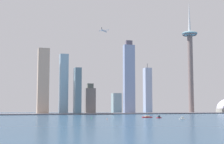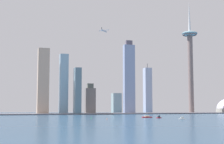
{
  "view_description": "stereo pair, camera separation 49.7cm",
  "coord_description": "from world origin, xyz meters",
  "px_view_note": "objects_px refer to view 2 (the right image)",
  "views": [
    {
      "loc": [
        -186.04,
        -305.35,
        18.99
      ],
      "look_at": [
        50.69,
        450.74,
        99.83
      ],
      "focal_mm": 53.66,
      "sensor_mm": 36.0,
      "label": 1
    },
    {
      "loc": [
        -185.57,
        -305.5,
        18.99
      ],
      "look_at": [
        50.69,
        450.74,
        99.83
      ],
      "focal_mm": 53.66,
      "sensor_mm": 36.0,
      "label": 2
    }
  ],
  "objects_px": {
    "observation_tower": "(190,56)",
    "boat_1": "(182,119)",
    "boat_2": "(159,117)",
    "channel_buoy_1": "(107,119)",
    "skyscraper_4": "(148,90)",
    "airplane": "(104,31)",
    "skyscraper_1": "(116,103)",
    "boat_0": "(147,117)",
    "skyscraper_0": "(64,84)",
    "skyscraper_6": "(90,100)",
    "skyscraper_7": "(43,81)",
    "channel_buoy_0": "(91,118)",
    "skyscraper_3": "(129,78)",
    "skyscraper_2": "(77,91)"
  },
  "relations": [
    {
      "from": "skyscraper_0",
      "to": "skyscraper_7",
      "type": "height_order",
      "value": "skyscraper_7"
    },
    {
      "from": "boat_0",
      "to": "boat_2",
      "type": "xyz_separation_m",
      "value": [
        9.22,
        -25.71,
        0.21
      ]
    },
    {
      "from": "skyscraper_0",
      "to": "skyscraper_4",
      "type": "xyz_separation_m",
      "value": [
        244.39,
        73.93,
        -7.99
      ]
    },
    {
      "from": "observation_tower",
      "to": "boat_1",
      "type": "relative_size",
      "value": 31.85
    },
    {
      "from": "observation_tower",
      "to": "skyscraper_0",
      "type": "distance_m",
      "value": 352.37
    },
    {
      "from": "boat_0",
      "to": "channel_buoy_0",
      "type": "xyz_separation_m",
      "value": [
        -99.32,
        -18.84,
        0.2
      ]
    },
    {
      "from": "skyscraper_0",
      "to": "channel_buoy_0",
      "type": "height_order",
      "value": "skyscraper_0"
    },
    {
      "from": "observation_tower",
      "to": "boat_2",
      "type": "xyz_separation_m",
      "value": [
        -236.55,
        -299.59,
        -150.82
      ]
    },
    {
      "from": "channel_buoy_0",
      "to": "channel_buoy_1",
      "type": "xyz_separation_m",
      "value": [
        15.29,
        -32.03,
        -0.47
      ]
    },
    {
      "from": "skyscraper_1",
      "to": "boat_1",
      "type": "relative_size",
      "value": 5.47
    },
    {
      "from": "boat_1",
      "to": "skyscraper_6",
      "type": "bearing_deg",
      "value": 115.9
    },
    {
      "from": "skyscraper_0",
      "to": "channel_buoy_0",
      "type": "relative_size",
      "value": 47.93
    },
    {
      "from": "skyscraper_1",
      "to": "skyscraper_7",
      "type": "distance_m",
      "value": 209.28
    },
    {
      "from": "skyscraper_4",
      "to": "airplane",
      "type": "bearing_deg",
      "value": -148.27
    },
    {
      "from": "skyscraper_1",
      "to": "skyscraper_2",
      "type": "bearing_deg",
      "value": -144.11
    },
    {
      "from": "skyscraper_3",
      "to": "channel_buoy_0",
      "type": "bearing_deg",
      "value": -120.04
    },
    {
      "from": "airplane",
      "to": "skyscraper_1",
      "type": "bearing_deg",
      "value": 8.79
    },
    {
      "from": "skyscraper_3",
      "to": "boat_1",
      "type": "distance_m",
      "value": 376.86
    },
    {
      "from": "boat_1",
      "to": "boat_0",
      "type": "bearing_deg",
      "value": 119.39
    },
    {
      "from": "skyscraper_2",
      "to": "channel_buoy_0",
      "type": "relative_size",
      "value": 36.06
    },
    {
      "from": "skyscraper_4",
      "to": "skyscraper_6",
      "type": "distance_m",
      "value": 184.63
    },
    {
      "from": "channel_buoy_1",
      "to": "boat_2",
      "type": "bearing_deg",
      "value": 15.1
    },
    {
      "from": "skyscraper_7",
      "to": "boat_1",
      "type": "height_order",
      "value": "skyscraper_7"
    },
    {
      "from": "skyscraper_6",
      "to": "channel_buoy_1",
      "type": "distance_m",
      "value": 342.85
    },
    {
      "from": "skyscraper_6",
      "to": "channel_buoy_1",
      "type": "relative_size",
      "value": 37.36
    },
    {
      "from": "skyscraper_4",
      "to": "observation_tower",
      "type": "bearing_deg",
      "value": -32.83
    },
    {
      "from": "skyscraper_1",
      "to": "skyscraper_7",
      "type": "relative_size",
      "value": 0.35
    },
    {
      "from": "observation_tower",
      "to": "boat_0",
      "type": "relative_size",
      "value": 17.9
    },
    {
      "from": "observation_tower",
      "to": "boat_1",
      "type": "xyz_separation_m",
      "value": [
        -230.01,
        -362.85,
        -150.86
      ]
    },
    {
      "from": "boat_0",
      "to": "channel_buoy_0",
      "type": "bearing_deg",
      "value": 19.06
    },
    {
      "from": "boat_2",
      "to": "channel_buoy_0",
      "type": "relative_size",
      "value": 3.63
    },
    {
      "from": "channel_buoy_0",
      "to": "boat_2",
      "type": "bearing_deg",
      "value": -3.62
    },
    {
      "from": "skyscraper_2",
      "to": "skyscraper_6",
      "type": "distance_m",
      "value": 70.64
    },
    {
      "from": "boat_2",
      "to": "skyscraper_1",
      "type": "bearing_deg",
      "value": -113.9
    },
    {
      "from": "channel_buoy_0",
      "to": "skyscraper_6",
      "type": "bearing_deg",
      "value": 76.7
    },
    {
      "from": "observation_tower",
      "to": "boat_1",
      "type": "bearing_deg",
      "value": -122.37
    },
    {
      "from": "skyscraper_4",
      "to": "skyscraper_6",
      "type": "relative_size",
      "value": 1.84
    },
    {
      "from": "skyscraper_7",
      "to": "channel_buoy_1",
      "type": "distance_m",
      "value": 330.52
    },
    {
      "from": "boat_2",
      "to": "channel_buoy_1",
      "type": "distance_m",
      "value": 96.59
    },
    {
      "from": "skyscraper_0",
      "to": "skyscraper_3",
      "type": "relative_size",
      "value": 0.76
    },
    {
      "from": "skyscraper_3",
      "to": "observation_tower",
      "type": "bearing_deg",
      "value": 0.09
    },
    {
      "from": "skyscraper_2",
      "to": "skyscraper_7",
      "type": "distance_m",
      "value": 83.76
    },
    {
      "from": "skyscraper_6",
      "to": "boat_0",
      "type": "xyz_separation_m",
      "value": [
        27.32,
        -285.68,
        -32.34
      ]
    },
    {
      "from": "skyscraper_2",
      "to": "skyscraper_6",
      "type": "xyz_separation_m",
      "value": [
        42.76,
        52.85,
        -19.18
      ]
    },
    {
      "from": "skyscraper_2",
      "to": "skyscraper_0",
      "type": "bearing_deg",
      "value": 131.2
    },
    {
      "from": "observation_tower",
      "to": "skyscraper_6",
      "type": "bearing_deg",
      "value": 177.53
    },
    {
      "from": "boat_2",
      "to": "skyscraper_6",
      "type": "bearing_deg",
      "value": -100.19
    },
    {
      "from": "skyscraper_0",
      "to": "skyscraper_6",
      "type": "relative_size",
      "value": 1.89
    },
    {
      "from": "skyscraper_7",
      "to": "skyscraper_0",
      "type": "bearing_deg",
      "value": -2.7
    },
    {
      "from": "skyscraper_7",
      "to": "airplane",
      "type": "relative_size",
      "value": 6.65
    }
  ]
}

